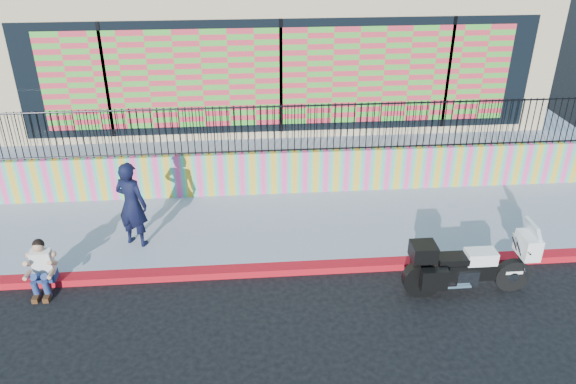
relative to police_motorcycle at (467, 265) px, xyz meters
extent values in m
plane|color=black|center=(-3.13, 0.93, -0.63)|extent=(90.00, 90.00, 0.00)
cube|color=#AF0D0C|center=(-3.13, 0.93, -0.56)|extent=(16.00, 0.30, 0.15)
cube|color=#969EB4|center=(-3.13, 2.58, -0.56)|extent=(16.00, 3.00, 0.15)
cube|color=#FF4395|center=(-3.13, 4.18, 0.07)|extent=(16.00, 0.20, 1.10)
cube|color=#969EB4|center=(-3.13, 9.28, -0.01)|extent=(16.00, 10.00, 1.25)
cube|color=tan|center=(-3.13, 9.08, 2.62)|extent=(14.00, 8.00, 4.00)
cube|color=black|center=(-3.13, 5.06, 2.22)|extent=(12.60, 0.04, 2.80)
cube|color=#D32F42|center=(-3.13, 5.03, 2.22)|extent=(11.48, 0.02, 2.40)
cylinder|color=black|center=(0.92, 0.00, -0.29)|extent=(0.68, 0.14, 0.68)
cylinder|color=black|center=(-0.83, 0.00, -0.29)|extent=(0.68, 0.14, 0.68)
cube|color=black|center=(0.05, 0.00, -0.12)|extent=(0.98, 0.29, 0.35)
cube|color=silver|center=(0.00, 0.00, -0.22)|extent=(0.41, 0.35, 0.31)
cube|color=white|center=(0.23, 0.00, 0.17)|extent=(0.57, 0.33, 0.25)
cube|color=black|center=(-0.31, 0.00, 0.15)|extent=(0.57, 0.35, 0.12)
cube|color=white|center=(1.11, 0.00, 0.38)|extent=(0.31, 0.53, 0.43)
cube|color=silver|center=(1.15, 0.00, 0.70)|extent=(0.19, 0.47, 0.35)
cube|color=black|center=(-0.88, 0.00, 0.34)|extent=(0.45, 0.43, 0.31)
cube|color=black|center=(-0.72, -0.31, -0.07)|extent=(0.49, 0.19, 0.41)
cube|color=black|center=(-0.72, 0.31, -0.07)|extent=(0.49, 0.19, 0.41)
cube|color=white|center=(0.92, 0.00, -0.19)|extent=(0.33, 0.16, 0.06)
imported|color=black|center=(-6.46, 2.05, 0.46)|extent=(0.82, 0.70, 1.89)
cube|color=navy|center=(-7.99, 0.87, -0.39)|extent=(0.36, 0.28, 0.18)
cube|color=white|center=(-7.99, 0.83, -0.04)|extent=(0.38, 0.27, 0.54)
sphere|color=tan|center=(-7.99, 0.79, 0.32)|extent=(0.21, 0.21, 0.21)
cube|color=#472814|center=(-8.09, 0.43, -0.58)|extent=(0.11, 0.26, 0.10)
cube|color=#472814|center=(-7.89, 0.43, -0.58)|extent=(0.11, 0.26, 0.10)
camera|label=1|loc=(-4.07, -8.39, 6.05)|focal=35.00mm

